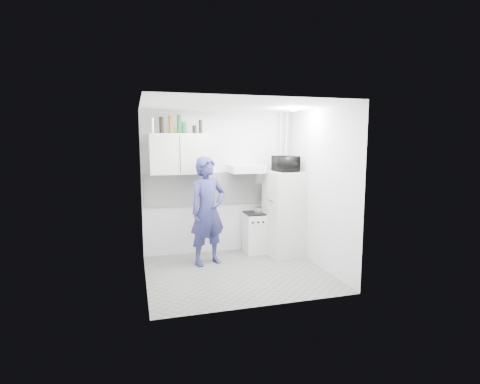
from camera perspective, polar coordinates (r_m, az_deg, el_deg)
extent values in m
plane|color=slate|center=(6.06, -0.45, -12.22)|extent=(2.80, 2.80, 0.00)
plane|color=white|center=(5.72, -0.47, 13.08)|extent=(2.80, 2.80, 0.00)
plane|color=silver|center=(6.95, -3.21, 1.39)|extent=(2.80, 0.00, 2.80)
plane|color=silver|center=(5.54, -14.55, -0.48)|extent=(0.00, 2.60, 2.60)
plane|color=silver|center=(6.26, 11.98, 0.53)|extent=(0.00, 2.60, 2.60)
imported|color=navy|center=(6.28, -4.94, -2.92)|extent=(0.77, 0.64, 1.82)
cube|color=silver|center=(7.05, 2.54, -6.24)|extent=(0.45, 0.45, 0.73)
cube|color=silver|center=(6.85, 6.86, -3.28)|extent=(0.70, 0.70, 1.53)
cube|color=black|center=(6.97, 2.56, -3.23)|extent=(0.44, 0.44, 0.03)
cylinder|color=silver|center=(7.01, 2.76, -2.70)|extent=(0.16, 0.16, 0.09)
imported|color=black|center=(6.74, 6.99, 4.29)|extent=(0.52, 0.37, 0.28)
cylinder|color=silver|center=(6.57, -13.21, 9.81)|extent=(0.06, 0.06, 0.26)
cylinder|color=black|center=(6.58, -11.89, 9.95)|extent=(0.07, 0.07, 0.28)
cylinder|color=brown|center=(6.60, -10.52, 10.09)|extent=(0.07, 0.07, 0.30)
cylinder|color=#144C1E|center=(6.61, -9.24, 10.18)|extent=(0.07, 0.07, 0.32)
cylinder|color=#144C1E|center=(6.62, -8.54, 9.64)|extent=(0.08, 0.08, 0.19)
cylinder|color=black|center=(6.65, -6.94, 9.44)|extent=(0.07, 0.07, 0.14)
cylinder|color=black|center=(6.67, -6.04, 9.87)|extent=(0.06, 0.06, 0.24)
cube|color=silver|center=(6.61, -9.30, 5.75)|extent=(1.00, 0.35, 0.70)
cube|color=silver|center=(6.80, 0.95, 3.55)|extent=(0.60, 0.50, 0.14)
cube|color=white|center=(6.94, -3.18, 0.56)|extent=(2.74, 0.03, 0.60)
cylinder|color=silver|center=(7.27, 6.98, 1.63)|extent=(0.05, 0.05, 2.60)
cylinder|color=silver|center=(7.22, 6.10, 1.60)|extent=(0.04, 0.04, 2.60)
cylinder|color=white|center=(6.24, 8.12, 12.28)|extent=(0.10, 0.10, 0.02)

